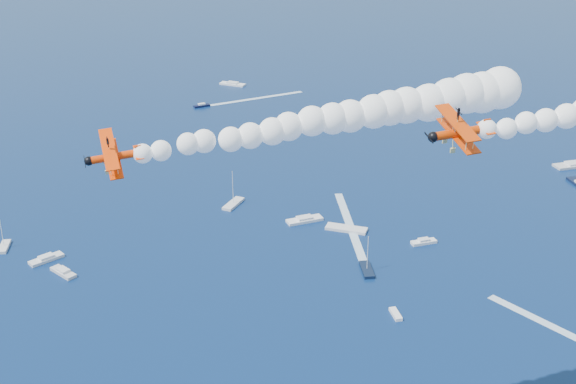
% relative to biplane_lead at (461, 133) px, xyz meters
% --- Properties ---
extents(biplane_lead, '(11.87, 12.46, 7.32)m').
position_rel_biplane_lead_xyz_m(biplane_lead, '(0.00, 0.00, 0.00)').
color(biplane_lead, '#DD3904').
extents(biplane_trail, '(10.59, 10.92, 7.19)m').
position_rel_biplane_lead_xyz_m(biplane_trail, '(-35.49, -18.42, -2.40)').
color(biplane_trail, '#FF3C05').
extents(smoke_trail_trail, '(54.65, 54.37, 9.52)m').
position_rel_biplane_lead_xyz_m(smoke_trail_trail, '(-15.82, -0.81, -0.42)').
color(smoke_trail_trail, white).
extents(spectator_boats, '(219.79, 185.13, 0.70)m').
position_rel_biplane_lead_xyz_m(spectator_boats, '(-23.95, 91.14, -54.01)').
color(spectator_boats, white).
rests_on(spectator_boats, ground).
extents(boat_wakes, '(155.03, 134.74, 0.04)m').
position_rel_biplane_lead_xyz_m(boat_wakes, '(-45.10, 93.83, -54.33)').
color(boat_wakes, white).
rests_on(boat_wakes, ground).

